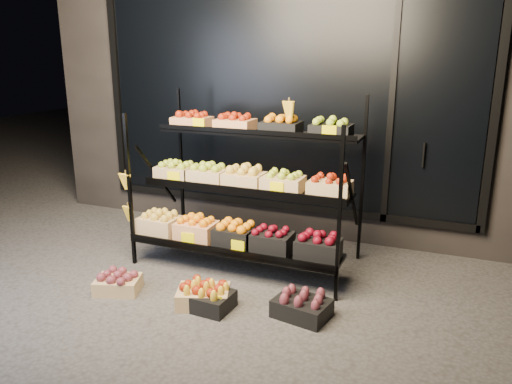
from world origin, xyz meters
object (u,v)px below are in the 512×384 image
at_px(display_rack, 243,187).
at_px(floor_crate_midright, 203,294).
at_px(floor_crate_left, 118,282).
at_px(floor_crate_midleft, 207,297).

xyz_separation_m(display_rack, floor_crate_midright, (0.04, -0.92, -0.69)).
distance_m(display_rack, floor_crate_left, 1.44).
height_order(floor_crate_left, floor_crate_midleft, floor_crate_midleft).
xyz_separation_m(floor_crate_left, floor_crate_midleft, (0.86, 0.04, 0.01)).
bearing_deg(display_rack, floor_crate_midright, -87.72).
relative_size(floor_crate_midleft, floor_crate_midright, 0.86).
height_order(floor_crate_midleft, floor_crate_midright, floor_crate_midright).
relative_size(floor_crate_left, floor_crate_midright, 0.88).
distance_m(display_rack, floor_crate_midleft, 1.18).
bearing_deg(floor_crate_left, display_rack, 33.31).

